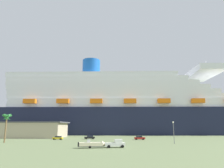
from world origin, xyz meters
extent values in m
plane|color=#66754C|center=(0.00, 30.00, 0.00)|extent=(600.00, 600.00, 0.00)
cube|color=#191E38|center=(21.29, 73.88, 9.11)|extent=(190.75, 48.24, 18.22)
cylinder|color=#191E38|center=(-73.02, 79.20, 9.11)|extent=(39.72, 39.72, 18.22)
cube|color=white|center=(21.29, 73.88, 19.78)|extent=(167.95, 43.95, 3.12)
cube|color=white|center=(17.52, 74.10, 22.90)|extent=(158.98, 43.06, 3.12)
cube|color=white|center=(13.75, 74.31, 26.03)|extent=(154.00, 41.79, 3.12)
cube|color=white|center=(9.97, 74.52, 29.15)|extent=(147.47, 41.14, 3.12)
cube|color=white|center=(6.20, 74.73, 32.28)|extent=(141.54, 40.59, 3.12)
cube|color=white|center=(2.43, 74.95, 35.40)|extent=(135.19, 39.91, 3.12)
cube|color=white|center=(-1.34, 75.16, 38.52)|extent=(127.88, 38.93, 3.12)
cube|color=white|center=(-5.12, 75.37, 41.65)|extent=(122.13, 37.92, 3.12)
cube|color=white|center=(77.88, 70.69, 45.21)|extent=(21.20, 42.43, 4.00)
cylinder|color=#1959B2|center=(-7.00, 75.48, 49.75)|extent=(14.30, 14.30, 13.09)
cylinder|color=silver|center=(81.66, 70.48, 49.21)|extent=(0.80, 0.80, 12.00)
cube|color=orange|center=(-45.83, 58.05, 21.97)|extent=(8.17, 3.65, 2.80)
cube|color=orange|center=(-23.82, 56.81, 21.97)|extent=(8.17, 3.65, 2.80)
cube|color=orange|center=(-1.82, 55.57, 21.97)|extent=(8.17, 3.65, 2.80)
cube|color=orange|center=(20.19, 54.33, 21.97)|extent=(8.17, 3.65, 2.80)
cube|color=orange|center=(42.20, 53.09, 21.97)|extent=(8.17, 3.65, 2.80)
cube|color=orange|center=(64.21, 51.85, 21.97)|extent=(8.17, 3.65, 2.80)
cube|color=#B7A88C|center=(-44.75, 33.98, 3.72)|extent=(55.11, 22.72, 7.43)
cube|color=#4C4C51|center=(-44.75, 33.98, 7.73)|extent=(57.31, 23.63, 0.60)
cube|color=white|center=(6.65, -18.99, 0.85)|extent=(5.80, 2.66, 0.90)
cube|color=white|center=(7.65, -18.87, 1.75)|extent=(2.22, 2.07, 0.90)
cube|color=#26333F|center=(8.32, -18.79, 1.66)|extent=(0.30, 1.68, 0.63)
cylinder|color=black|center=(8.47, -17.77, 0.40)|extent=(0.83, 0.37, 0.80)
cylinder|color=black|center=(8.71, -19.75, 0.40)|extent=(0.83, 0.37, 0.80)
cylinder|color=black|center=(4.75, -18.22, 0.40)|extent=(0.83, 0.37, 0.80)
cylinder|color=black|center=(4.99, -20.20, 0.40)|extent=(0.83, 0.37, 0.80)
cube|color=#595960|center=(0.14, -19.78, 0.47)|extent=(7.15, 2.60, 0.16)
cube|color=#595960|center=(4.24, -19.28, 0.47)|extent=(2.29, 0.39, 0.10)
cylinder|color=black|center=(-0.29, -18.84, 0.32)|extent=(0.66, 0.29, 0.64)
cylinder|color=black|center=(-0.06, -20.79, 0.32)|extent=(0.66, 0.29, 0.64)
cube|color=beige|center=(0.14, -19.78, 1.00)|extent=(6.55, 2.72, 0.90)
cone|color=beige|center=(3.69, -19.35, 1.00)|extent=(1.40, 1.91, 1.78)
cube|color=silver|center=(-0.49, -19.85, 1.80)|extent=(0.91, 1.09, 0.70)
cube|color=black|center=(-3.21, -20.18, 1.00)|extent=(0.42, 0.54, 1.10)
cylinder|color=brown|center=(-32.09, -0.52, 4.40)|extent=(0.50, 0.50, 8.81)
cone|color=#287233|center=(-31.70, -0.59, 8.91)|extent=(1.25, 3.09, 2.73)
cone|color=#287233|center=(-31.80, -0.24, 8.91)|extent=(2.78, 2.83, 2.33)
cone|color=#287233|center=(-32.10, -0.12, 8.91)|extent=(3.14, 0.78, 2.59)
cone|color=#287233|center=(-32.47, -0.40, 8.91)|extent=(1.64, 3.35, 2.25)
cone|color=#287233|center=(-32.47, -0.63, 8.91)|extent=(1.58, 3.31, 2.37)
cone|color=#287233|center=(-32.24, -0.89, 8.91)|extent=(3.31, 1.86, 2.28)
cone|color=#287233|center=(-31.80, -0.79, 8.91)|extent=(2.70, 2.86, 2.38)
sphere|color=#287233|center=(-32.09, -0.52, 8.81)|extent=(1.10, 1.10, 1.10)
cylinder|color=slate|center=(27.23, -7.23, 3.42)|extent=(0.20, 0.20, 6.85)
sphere|color=#F9F2CC|center=(27.23, -7.23, 7.10)|extent=(0.56, 0.56, 0.56)
cube|color=red|center=(19.05, 13.70, 0.68)|extent=(4.62, 1.91, 0.70)
cube|color=#1E232D|center=(18.82, 13.70, 1.31)|extent=(2.60, 1.70, 0.55)
cylinder|color=black|center=(20.58, 14.62, 0.33)|extent=(0.66, 0.23, 0.66)
cylinder|color=black|center=(20.56, 12.76, 0.33)|extent=(0.66, 0.23, 0.66)
cylinder|color=black|center=(17.54, 14.65, 0.33)|extent=(0.66, 0.23, 0.66)
cylinder|color=black|center=(17.52, 12.79, 0.33)|extent=(0.66, 0.23, 0.66)
cube|color=black|center=(-3.09, 18.70, 0.68)|extent=(4.93, 2.69, 0.70)
cube|color=#1E232D|center=(-2.86, 18.75, 1.31)|extent=(2.88, 2.11, 0.55)
cylinder|color=black|center=(-4.42, 17.51, 0.33)|extent=(0.69, 0.34, 0.66)
cylinder|color=black|center=(-4.77, 19.29, 0.33)|extent=(0.69, 0.34, 0.66)
cylinder|color=black|center=(-1.40, 18.11, 0.33)|extent=(0.69, 0.34, 0.66)
cylinder|color=black|center=(-1.75, 19.89, 0.33)|extent=(0.69, 0.34, 0.66)
cube|color=yellow|center=(-16.63, 15.13, 0.68)|extent=(4.49, 2.17, 0.70)
cube|color=#1E232D|center=(-16.42, 15.11, 1.31)|extent=(2.57, 1.82, 0.55)
cylinder|color=black|center=(-18.14, 14.36, 0.33)|extent=(0.68, 0.28, 0.66)
cylinder|color=black|center=(-17.99, 16.15, 0.33)|extent=(0.68, 0.28, 0.66)
cylinder|color=black|center=(-15.28, 14.11, 0.33)|extent=(0.68, 0.28, 0.66)
cylinder|color=black|center=(-15.12, 15.90, 0.33)|extent=(0.68, 0.28, 0.66)
camera|label=1|loc=(3.86, -77.04, 5.77)|focal=32.53mm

